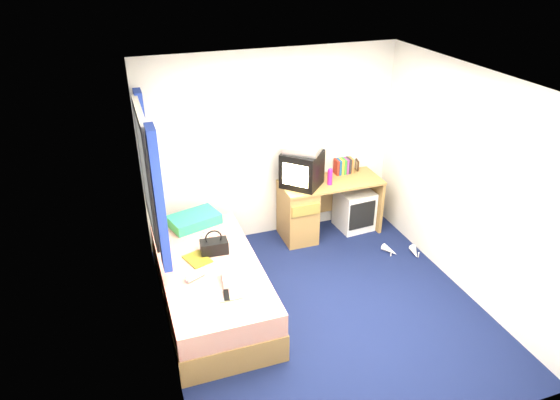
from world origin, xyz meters
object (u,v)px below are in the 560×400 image
object	(u,v)px
desk	(310,208)
picture_frame	(357,165)
water_bottle	(196,275)
storage_cube	(354,209)
bed	(212,286)
pink_water_bottle	(330,177)
towel	(237,277)
magazine	(197,259)
white_heels	(402,251)
aerosol_can	(317,173)
colour_swatch_fan	(231,299)
pillow	(194,220)
remote_control	(226,295)
handbag	(214,246)
crt_tv	(302,169)
vcr	(302,149)

from	to	relation	value
desk	picture_frame	bearing A→B (deg)	14.95
picture_frame	water_bottle	xyz separation A→B (m)	(-2.44, -1.40, -0.24)
storage_cube	bed	bearing A→B (deg)	-158.91
pink_water_bottle	towel	size ratio (longest dim) A/B	0.72
magazine	white_heels	size ratio (longest dim) A/B	0.66
pink_water_bottle	towel	distance (m)	2.03
aerosol_can	colour_swatch_fan	size ratio (longest dim) A/B	0.89
storage_cube	colour_swatch_fan	world-z (taller)	colour_swatch_fan
pillow	desk	bearing A→B (deg)	6.01
water_bottle	colour_swatch_fan	bearing A→B (deg)	-59.92
desk	white_heels	world-z (taller)	desk
pink_water_bottle	remote_control	bearing A→B (deg)	-138.98
picture_frame	remote_control	bearing A→B (deg)	-129.91
storage_cube	aerosol_can	size ratio (longest dim) A/B	2.76
storage_cube	towel	distance (m)	2.42
bed	remote_control	bearing A→B (deg)	-86.26
colour_swatch_fan	remote_control	distance (m)	0.06
pink_water_bottle	water_bottle	size ratio (longest dim) A/B	0.98
handbag	water_bottle	world-z (taller)	handbag
picture_frame	colour_swatch_fan	size ratio (longest dim) A/B	0.64
magazine	aerosol_can	bearing A→B (deg)	28.87
crt_tv	remote_control	bearing A→B (deg)	-86.41
handbag	magazine	distance (m)	0.22
colour_swatch_fan	aerosol_can	bearing A→B (deg)	47.27
picture_frame	water_bottle	world-z (taller)	picture_frame
pillow	water_bottle	bearing A→B (deg)	-99.84
bed	storage_cube	size ratio (longest dim) A/B	3.69
water_bottle	vcr	bearing A→B (deg)	37.38
bed	vcr	xyz separation A→B (m)	(1.40, 1.02, 0.96)
bed	handbag	distance (m)	0.42
colour_swatch_fan	desk	bearing A→B (deg)	48.19
crt_tv	vcr	bearing A→B (deg)	90.00
bed	aerosol_can	distance (m)	2.04
bed	white_heels	distance (m)	2.46
handbag	magazine	bearing A→B (deg)	-156.20
white_heels	magazine	bearing A→B (deg)	-178.23
colour_swatch_fan	remote_control	world-z (taller)	remote_control
storage_cube	handbag	size ratio (longest dim) A/B	1.83
storage_cube	colour_swatch_fan	distance (m)	2.67
water_bottle	towel	bearing A→B (deg)	-24.71
towel	remote_control	xyz separation A→B (m)	(-0.15, -0.20, -0.04)
handbag	colour_swatch_fan	bearing A→B (deg)	-88.30
desk	white_heels	xyz separation A→B (m)	(0.92, -0.81, -0.37)
magazine	water_bottle	world-z (taller)	water_bottle
pillow	white_heels	distance (m)	2.58
picture_frame	remote_control	world-z (taller)	picture_frame
pink_water_bottle	handbag	distance (m)	1.81
storage_cube	remote_control	size ratio (longest dim) A/B	3.39
magazine	colour_swatch_fan	world-z (taller)	magazine
picture_frame	water_bottle	bearing A→B (deg)	-138.56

